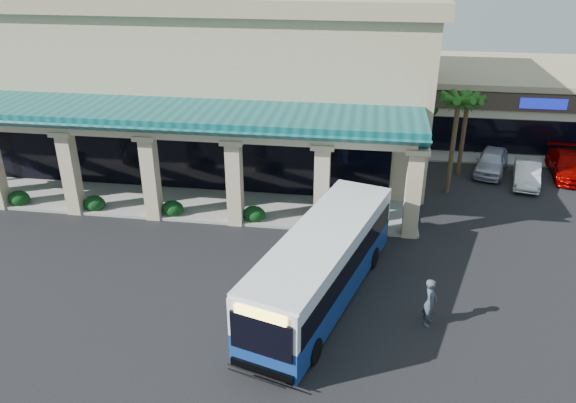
% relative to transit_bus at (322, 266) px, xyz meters
% --- Properties ---
extents(ground, '(110.00, 110.00, 0.00)m').
position_rel_transit_bus_xyz_m(ground, '(-2.12, 1.00, -1.59)').
color(ground, black).
extents(main_building, '(30.80, 14.80, 11.35)m').
position_rel_transit_bus_xyz_m(main_building, '(-10.12, 17.00, 4.08)').
color(main_building, '#C1B089').
rests_on(main_building, ground).
extents(arcade, '(30.00, 6.20, 5.70)m').
position_rel_transit_bus_xyz_m(arcade, '(-10.12, 7.80, 1.26)').
color(arcade, '#0D4A4E').
rests_on(arcade, ground).
extents(strip_mall, '(22.50, 12.50, 4.90)m').
position_rel_transit_bus_xyz_m(strip_mall, '(15.88, 25.00, 0.86)').
color(strip_mall, beige).
rests_on(strip_mall, ground).
extents(palm_0, '(2.40, 2.40, 6.60)m').
position_rel_transit_bus_xyz_m(palm_0, '(6.38, 12.00, 1.71)').
color(palm_0, '#1E5015').
rests_on(palm_0, ground).
extents(palm_1, '(2.40, 2.40, 5.80)m').
position_rel_transit_bus_xyz_m(palm_1, '(7.38, 15.00, 1.31)').
color(palm_1, '#1E5015').
rests_on(palm_1, ground).
extents(broadleaf_tree, '(2.60, 2.60, 4.81)m').
position_rel_transit_bus_xyz_m(broadleaf_tree, '(5.38, 20.00, 0.81)').
color(broadleaf_tree, black).
rests_on(broadleaf_tree, ground).
extents(transit_bus, '(5.77, 11.67, 3.18)m').
position_rel_transit_bus_xyz_m(transit_bus, '(0.00, 0.00, 0.00)').
color(transit_bus, navy).
rests_on(transit_bus, ground).
extents(pedestrian, '(0.67, 0.84, 2.01)m').
position_rel_transit_bus_xyz_m(pedestrian, '(4.29, -1.06, -0.59)').
color(pedestrian, '#3C4651').
rests_on(pedestrian, ground).
extents(car_silver, '(3.00, 4.73, 1.50)m').
position_rel_transit_bus_xyz_m(car_silver, '(9.46, 15.55, -0.84)').
color(car_silver, '#B4B6C8').
rests_on(car_silver, ground).
extents(car_white, '(2.28, 4.38, 1.38)m').
position_rel_transit_bus_xyz_m(car_white, '(11.28, 13.95, -0.90)').
color(car_white, silver).
rests_on(car_white, ground).
extents(car_red, '(2.42, 5.16, 1.46)m').
position_rel_transit_bus_xyz_m(car_red, '(14.14, 15.69, -0.86)').
color(car_red, '#930200').
rests_on(car_red, ground).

